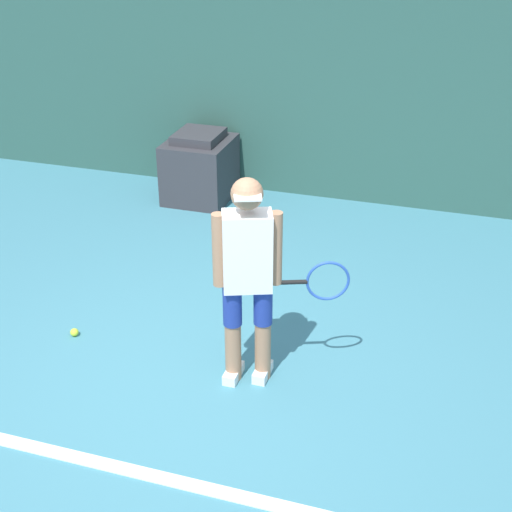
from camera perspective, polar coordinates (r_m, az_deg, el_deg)
name	(u,v)px	position (r m, az deg, el deg)	size (l,w,h in m)	color
ground_plane	(190,389)	(5.37, -5.32, -10.58)	(24.00, 24.00, 0.00)	teal
back_wall	(316,75)	(8.14, 4.82, 14.25)	(24.00, 0.10, 2.85)	#2D564C
court_baseline	(138,472)	(4.78, -9.43, -16.70)	(21.60, 0.10, 0.01)	white
tennis_player	(249,274)	(4.98, -0.53, -1.46)	(0.91, 0.45, 1.61)	#A37556
tennis_ball	(74,332)	(6.08, -14.32, -5.93)	(0.07, 0.07, 0.07)	#D1E533
covered_chair	(200,168)	(8.34, -4.51, 7.07)	(0.71, 0.79, 0.80)	#333338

